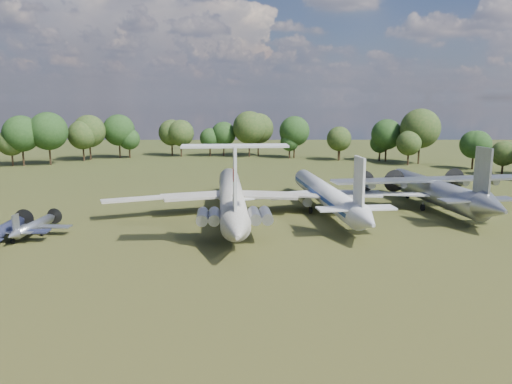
{
  "coord_description": "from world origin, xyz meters",
  "views": [
    {
      "loc": [
        8.31,
        -73.54,
        18.49
      ],
      "look_at": [
        8.57,
        -2.28,
        5.0
      ],
      "focal_mm": 35.0,
      "sensor_mm": 36.0,
      "label": 1
    }
  ],
  "objects_px": {
    "il62_airliner": "(232,201)",
    "an12_transport": "(434,194)",
    "person_on_il62": "(234,198)",
    "small_prop_west": "(2,234)",
    "small_prop_northwest": "(34,228)",
    "tu104_jet": "(326,198)"
  },
  "relations": [
    {
      "from": "il62_airliner",
      "to": "small_prop_northwest",
      "type": "distance_m",
      "value": 28.56
    },
    {
      "from": "small_prop_northwest",
      "to": "person_on_il62",
      "type": "distance_m",
      "value": 28.23
    },
    {
      "from": "tu104_jet",
      "to": "person_on_il62",
      "type": "xyz_separation_m",
      "value": [
        -14.27,
        -17.83,
        3.64
      ]
    },
    {
      "from": "small_prop_west",
      "to": "person_on_il62",
      "type": "distance_m",
      "value": 30.47
    },
    {
      "from": "small_prop_northwest",
      "to": "person_on_il62",
      "type": "height_order",
      "value": "person_on_il62"
    },
    {
      "from": "small_prop_west",
      "to": "il62_airliner",
      "type": "bearing_deg",
      "value": 24.06
    },
    {
      "from": "il62_airliner",
      "to": "person_on_il62",
      "type": "relative_size",
      "value": 30.58
    },
    {
      "from": "an12_transport",
      "to": "small_prop_west",
      "type": "relative_size",
      "value": 2.43
    },
    {
      "from": "il62_airliner",
      "to": "person_on_il62",
      "type": "xyz_separation_m",
      "value": [
        1.01,
        -14.27,
        3.41
      ]
    },
    {
      "from": "il62_airliner",
      "to": "small_prop_northwest",
      "type": "bearing_deg",
      "value": -162.46
    },
    {
      "from": "il62_airliner",
      "to": "an12_transport",
      "type": "xyz_separation_m",
      "value": [
        33.8,
        5.57,
        -0.02
      ]
    },
    {
      "from": "an12_transport",
      "to": "small_prop_northwest",
      "type": "height_order",
      "value": "an12_transport"
    },
    {
      "from": "small_prop_northwest",
      "to": "person_on_il62",
      "type": "bearing_deg",
      "value": -3.01
    },
    {
      "from": "il62_airliner",
      "to": "an12_transport",
      "type": "height_order",
      "value": "il62_airliner"
    },
    {
      "from": "an12_transport",
      "to": "small_prop_northwest",
      "type": "distance_m",
      "value": 62.44
    },
    {
      "from": "tu104_jet",
      "to": "small_prop_west",
      "type": "height_order",
      "value": "tu104_jet"
    },
    {
      "from": "tu104_jet",
      "to": "person_on_il62",
      "type": "bearing_deg",
      "value": -135.84
    },
    {
      "from": "an12_transport",
      "to": "person_on_il62",
      "type": "height_order",
      "value": "person_on_il62"
    },
    {
      "from": "il62_airliner",
      "to": "small_prop_west",
      "type": "distance_m",
      "value": 32.41
    },
    {
      "from": "tu104_jet",
      "to": "small_prop_northwest",
      "type": "bearing_deg",
      "value": -168.58
    },
    {
      "from": "tu104_jet",
      "to": "person_on_il62",
      "type": "relative_size",
      "value": 27.25
    },
    {
      "from": "il62_airliner",
      "to": "small_prop_northwest",
      "type": "xyz_separation_m",
      "value": [
        -26.51,
        -10.5,
        -1.58
      ]
    }
  ]
}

